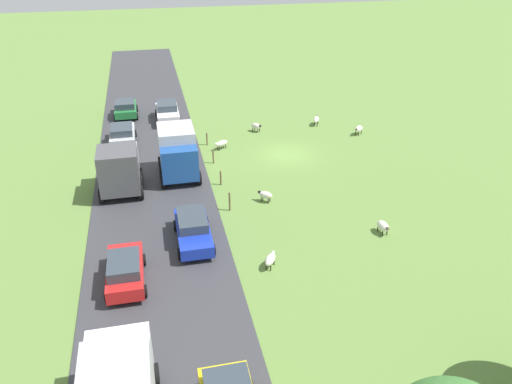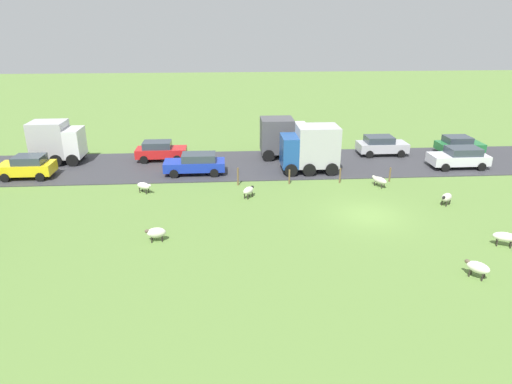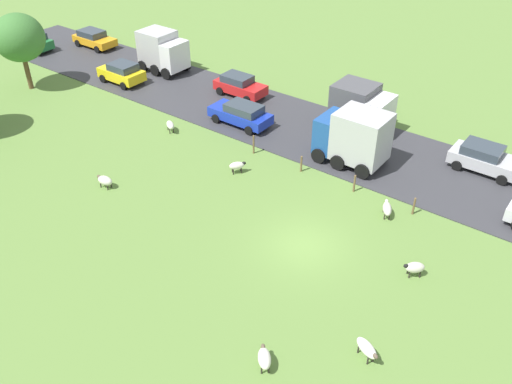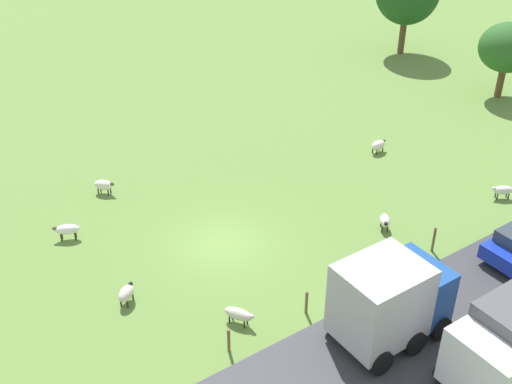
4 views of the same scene
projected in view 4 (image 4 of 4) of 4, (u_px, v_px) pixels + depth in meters
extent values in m
plane|color=olive|center=(222.00, 244.00, 29.58)|extent=(160.00, 160.00, 0.00)
ellipsoid|color=silver|center=(385.00, 220.00, 30.32)|extent=(1.03, 0.96, 0.47)
ellipsoid|color=black|center=(386.00, 224.00, 29.88)|extent=(0.32, 0.30, 0.20)
cylinder|color=#2D2823|center=(387.00, 229.00, 30.27)|extent=(0.07, 0.07, 0.34)
cylinder|color=#2D2823|center=(382.00, 229.00, 30.29)|extent=(0.07, 0.07, 0.34)
cylinder|color=#2D2823|center=(386.00, 223.00, 30.71)|extent=(0.07, 0.07, 0.34)
cylinder|color=#2D2823|center=(381.00, 223.00, 30.73)|extent=(0.07, 0.07, 0.34)
ellipsoid|color=silver|center=(503.00, 190.00, 32.68)|extent=(0.96, 1.14, 0.46)
ellipsoid|color=silver|center=(494.00, 189.00, 32.62)|extent=(0.29, 0.32, 0.20)
cylinder|color=#2D2823|center=(497.00, 197.00, 32.75)|extent=(0.07, 0.07, 0.33)
cylinder|color=#2D2823|center=(496.00, 194.00, 32.97)|extent=(0.07, 0.07, 0.33)
cylinder|color=#2D2823|center=(508.00, 197.00, 32.76)|extent=(0.07, 0.07, 0.33)
cylinder|color=#2D2823|center=(507.00, 194.00, 32.98)|extent=(0.07, 0.07, 0.33)
ellipsoid|color=silver|center=(378.00, 145.00, 36.98)|extent=(0.65, 1.05, 0.55)
ellipsoid|color=brown|center=(384.00, 141.00, 37.18)|extent=(0.21, 0.28, 0.20)
cylinder|color=#2D2823|center=(379.00, 148.00, 37.41)|extent=(0.07, 0.07, 0.28)
cylinder|color=#2D2823|center=(383.00, 150.00, 37.22)|extent=(0.07, 0.07, 0.28)
cylinder|color=#2D2823|center=(373.00, 151.00, 37.11)|extent=(0.07, 0.07, 0.28)
cylinder|color=#2D2823|center=(377.00, 153.00, 36.92)|extent=(0.07, 0.07, 0.28)
ellipsoid|color=beige|center=(238.00, 314.00, 24.84)|extent=(1.27, 1.01, 0.47)
ellipsoid|color=silver|center=(251.00, 316.00, 24.58)|extent=(0.32, 0.29, 0.20)
cylinder|color=#2D2823|center=(247.00, 321.00, 24.99)|extent=(0.07, 0.07, 0.31)
cylinder|color=#2D2823|center=(244.00, 325.00, 24.80)|extent=(0.07, 0.07, 0.31)
cylinder|color=#2D2823|center=(232.00, 316.00, 25.24)|extent=(0.07, 0.07, 0.31)
cylinder|color=#2D2823|center=(229.00, 320.00, 25.04)|extent=(0.07, 0.07, 0.31)
ellipsoid|color=beige|center=(126.00, 293.00, 25.83)|extent=(1.01, 1.06, 0.53)
ellipsoid|color=black|center=(130.00, 284.00, 26.13)|extent=(0.31, 0.31, 0.20)
cylinder|color=#2D2823|center=(126.00, 295.00, 26.26)|extent=(0.07, 0.07, 0.31)
cylinder|color=#2D2823|center=(133.00, 297.00, 26.20)|extent=(0.07, 0.07, 0.31)
cylinder|color=#2D2823|center=(121.00, 303.00, 25.84)|extent=(0.07, 0.07, 0.31)
cylinder|color=#2D2823|center=(128.00, 305.00, 25.78)|extent=(0.07, 0.07, 0.31)
ellipsoid|color=white|center=(67.00, 229.00, 29.63)|extent=(0.94, 1.26, 0.48)
ellipsoid|color=brown|center=(55.00, 228.00, 29.50)|extent=(0.28, 0.31, 0.20)
cylinder|color=#2D2823|center=(61.00, 238.00, 29.67)|extent=(0.07, 0.07, 0.37)
cylinder|color=#2D2823|center=(62.00, 235.00, 29.89)|extent=(0.07, 0.07, 0.37)
cylinder|color=#2D2823|center=(75.00, 237.00, 29.75)|extent=(0.07, 0.07, 0.37)
cylinder|color=#2D2823|center=(76.00, 233.00, 29.97)|extent=(0.07, 0.07, 0.37)
ellipsoid|color=silver|center=(104.00, 185.00, 33.09)|extent=(1.11, 1.08, 0.52)
ellipsoid|color=brown|center=(112.00, 184.00, 32.93)|extent=(0.31, 0.31, 0.20)
cylinder|color=#2D2823|center=(111.00, 190.00, 33.34)|extent=(0.07, 0.07, 0.34)
cylinder|color=#2D2823|center=(108.00, 193.00, 33.11)|extent=(0.07, 0.07, 0.34)
cylinder|color=#2D2823|center=(101.00, 189.00, 33.45)|extent=(0.07, 0.07, 0.34)
cylinder|color=#2D2823|center=(98.00, 191.00, 33.22)|extent=(0.07, 0.07, 0.34)
cylinder|color=brown|center=(402.00, 35.00, 51.11)|extent=(0.51, 0.51, 3.05)
cylinder|color=brown|center=(501.00, 81.00, 43.69)|extent=(0.48, 0.48, 2.29)
ellipsoid|color=#285B23|center=(508.00, 47.00, 42.43)|extent=(3.85, 3.85, 3.32)
cylinder|color=brown|center=(229.00, 340.00, 23.56)|extent=(0.12, 0.12, 1.07)
cylinder|color=brown|center=(306.00, 302.00, 25.31)|extent=(0.12, 0.12, 1.10)
cylinder|color=brown|center=(374.00, 270.00, 27.08)|extent=(0.12, 0.12, 1.07)
cylinder|color=brown|center=(434.00, 239.00, 28.78)|extent=(0.12, 0.12, 1.30)
cube|color=white|center=(481.00, 369.00, 20.85)|extent=(2.56, 1.20, 2.30)
cylinder|color=black|center=(445.00, 369.00, 22.35)|extent=(0.30, 0.96, 0.96)
cylinder|color=black|center=(469.00, 354.00, 22.96)|extent=(0.30, 0.96, 0.96)
cylinder|color=black|center=(495.00, 338.00, 23.66)|extent=(0.30, 0.96, 0.96)
cube|color=#1E4C99|center=(420.00, 287.00, 24.37)|extent=(2.52, 1.20, 2.30)
cube|color=#B2B2B7|center=(380.00, 301.00, 23.15)|extent=(2.52, 3.10, 3.04)
cylinder|color=black|center=(393.00, 292.00, 25.86)|extent=(0.30, 0.96, 0.96)
cylinder|color=black|center=(440.00, 328.00, 24.09)|extent=(0.30, 0.96, 0.96)
cylinder|color=black|center=(368.00, 305.00, 25.21)|extent=(0.30, 0.96, 0.96)
cylinder|color=black|center=(415.00, 343.00, 23.44)|extent=(0.30, 0.96, 0.96)
cylinder|color=black|center=(336.00, 322.00, 24.39)|extent=(0.30, 0.96, 0.96)
cylinder|color=black|center=(381.00, 363.00, 22.62)|extent=(0.30, 0.96, 0.96)
cylinder|color=black|center=(488.00, 250.00, 28.52)|extent=(0.22, 0.64, 0.64)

